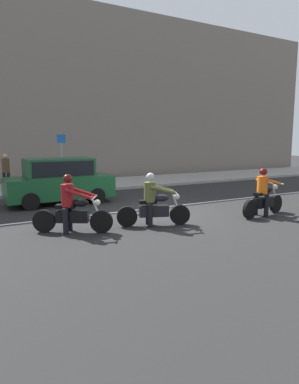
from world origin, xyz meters
TOP-DOWN VIEW (x-y plane):
  - ground_plane at (0.00, 0.00)m, footprint 80.00×80.00m
  - sidewalk_slab at (0.00, 8.00)m, footprint 40.00×4.40m
  - building_facade at (0.00, 11.40)m, footprint 40.00×1.40m
  - lane_marking_stripe at (0.73, 0.90)m, footprint 18.00×0.14m
  - motorcycle_with_rider_crimson at (-3.35, -0.95)m, footprint 1.95×1.25m
  - motorcycle_with_rider_orange_stripe at (2.88, -1.97)m, footprint 2.14×0.76m
  - motorcycle_with_rider_olive at (-1.03, -1.37)m, footprint 2.10×0.98m
  - parked_hatchback_forest_green at (-2.51, 3.53)m, footprint 4.09×1.76m
  - street_sign_post at (-1.19, 7.97)m, footprint 0.44×0.08m
  - pedestrian_bystander at (-4.03, 7.19)m, footprint 0.34×0.34m

SIDE VIEW (x-z plane):
  - ground_plane at x=0.00m, z-range 0.00..0.00m
  - lane_marking_stripe at x=0.73m, z-range 0.00..0.01m
  - sidewalk_slab at x=0.00m, z-range 0.00..0.14m
  - motorcycle_with_rider_olive at x=-1.03m, z-range -0.14..1.43m
  - motorcycle_with_rider_crimson at x=-3.35m, z-range -0.15..1.46m
  - motorcycle_with_rider_orange_stripe at x=2.88m, z-range -0.15..1.46m
  - parked_hatchback_forest_green at x=-2.51m, z-range 0.04..1.84m
  - pedestrian_bystander at x=-4.03m, z-range 0.28..2.01m
  - street_sign_post at x=-1.19m, z-range 0.42..3.10m
  - building_facade at x=0.00m, z-range 0.00..10.66m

